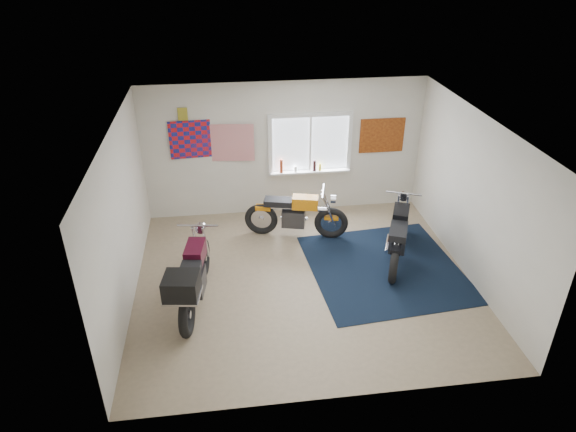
{
  "coord_description": "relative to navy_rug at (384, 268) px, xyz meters",
  "views": [
    {
      "loc": [
        -1.18,
        -6.88,
        5.1
      ],
      "look_at": [
        -0.21,
        0.4,
        1.02
      ],
      "focal_mm": 32.0,
      "sensor_mm": 36.0,
      "label": 1
    }
  ],
  "objects": [
    {
      "name": "window_assembly",
      "position": [
        -0.94,
        2.32,
        1.36
      ],
      "size": [
        1.66,
        0.17,
        1.26
      ],
      "color": "white",
      "rests_on": "room_shell"
    },
    {
      "name": "black_chrome_bike",
      "position": [
        0.29,
        0.29,
        0.46
      ],
      "size": [
        0.95,
        1.95,
        1.06
      ],
      "rotation": [
        0.0,
        0.0,
        1.18
      ],
      "color": "black",
      "rests_on": "navy_rug"
    },
    {
      "name": "ground",
      "position": [
        -1.44,
        -0.15,
        -0.01
      ],
      "size": [
        5.5,
        5.5,
        0.0
      ],
      "primitive_type": "plane",
      "color": "#9E896B",
      "rests_on": "ground"
    },
    {
      "name": "yellow_triumph",
      "position": [
        -1.37,
        1.3,
        0.43
      ],
      "size": [
        1.94,
        0.7,
        0.99
      ],
      "rotation": [
        0.0,
        0.0,
        -0.24
      ],
      "color": "black",
      "rests_on": "ground"
    },
    {
      "name": "navy_rug",
      "position": [
        0.0,
        0.0,
        0.0
      ],
      "size": [
        2.71,
        2.8,
        0.01
      ],
      "primitive_type": "cube",
      "rotation": [
        0.0,
        0.0,
        0.08
      ],
      "color": "black",
      "rests_on": "ground"
    },
    {
      "name": "oil_bottles",
      "position": [
        -1.19,
        2.25,
        1.01
      ],
      "size": [
        0.84,
        0.07,
        0.28
      ],
      "color": "maroon",
      "rests_on": "window_assembly"
    },
    {
      "name": "triumph_poster",
      "position": [
        0.51,
        2.33,
        1.54
      ],
      "size": [
        0.9,
        0.03,
        0.7
      ],
      "primitive_type": "cube",
      "color": "#A54C14",
      "rests_on": "room_shell"
    },
    {
      "name": "maroon_tourer",
      "position": [
        -3.22,
        -0.65,
        0.56
      ],
      "size": [
        0.78,
        2.14,
        1.08
      ],
      "rotation": [
        0.0,
        0.0,
        1.43
      ],
      "color": "black",
      "rests_on": "ground"
    },
    {
      "name": "room_shell",
      "position": [
        -1.44,
        -0.15,
        1.63
      ],
      "size": [
        5.5,
        5.5,
        5.5
      ],
      "color": "white",
      "rests_on": "ground"
    },
    {
      "name": "flag_display",
      "position": [
        -3.34,
        2.33,
        2.14
      ],
      "size": [
        1.6,
        0.1,
        1.17
      ],
      "color": "red",
      "rests_on": "room_shell"
    }
  ]
}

